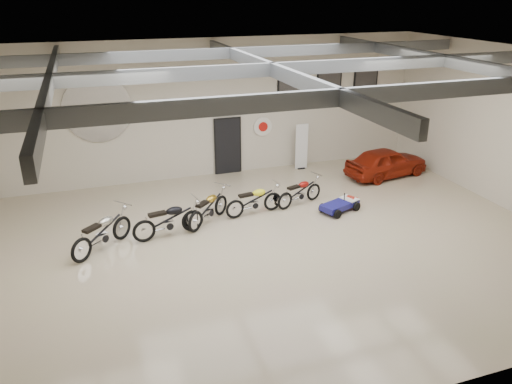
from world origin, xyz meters
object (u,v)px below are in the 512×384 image
object	(u,v)px
motorcycle_red	(300,191)
vintage_car	(386,162)
motorcycle_gold	(208,207)
motorcycle_black	(168,219)
motorcycle_silver	(102,232)
motorcycle_yellow	(254,200)
go_kart	(343,202)
banner_stand	(302,146)

from	to	relation	value
motorcycle_red	vintage_car	distance (m)	4.37
motorcycle_gold	motorcycle_black	bearing A→B (deg)	159.74
motorcycle_black	motorcycle_gold	bearing A→B (deg)	12.34
motorcycle_silver	vintage_car	world-z (taller)	vintage_car
motorcycle_yellow	vintage_car	world-z (taller)	vintage_car
motorcycle_gold	go_kart	bearing A→B (deg)	-48.45
motorcycle_silver	motorcycle_black	bearing A→B (deg)	-35.07
motorcycle_silver	go_kart	world-z (taller)	motorcycle_silver
banner_stand	go_kart	distance (m)	4.15
motorcycle_red	vintage_car	world-z (taller)	vintage_car
motorcycle_gold	motorcycle_red	size ratio (longest dim) A/B	1.08
motorcycle_black	vintage_car	size ratio (longest dim) A/B	0.63
motorcycle_gold	motorcycle_yellow	size ratio (longest dim) A/B	1.03
vintage_car	motorcycle_black	bearing A→B (deg)	95.33
motorcycle_silver	go_kart	size ratio (longest dim) A/B	1.30
motorcycle_silver	motorcycle_red	xyz separation A→B (m)	(6.23, 1.09, -0.08)
motorcycle_silver	motorcycle_yellow	world-z (taller)	motorcycle_silver
banner_stand	motorcycle_black	distance (m)	7.18
motorcycle_yellow	motorcycle_gold	bearing A→B (deg)	176.69
banner_stand	go_kart	bearing A→B (deg)	-93.84
motorcycle_red	motorcycle_black	bearing A→B (deg)	172.40
motorcycle_black	go_kart	size ratio (longest dim) A/B	1.28
motorcycle_red	go_kart	world-z (taller)	motorcycle_red
motorcycle_yellow	go_kart	bearing A→B (deg)	-21.17
banner_stand	motorcycle_red	size ratio (longest dim) A/B	1.02
motorcycle_black	motorcycle_red	xyz separation A→B (m)	(4.41, 0.88, -0.07)
motorcycle_silver	motorcycle_red	world-z (taller)	motorcycle_silver
banner_stand	motorcycle_red	distance (m)	3.58
motorcycle_silver	motorcycle_red	bearing A→B (deg)	-31.95
motorcycle_black	motorcycle_gold	size ratio (longest dim) A/B	1.06
motorcycle_silver	vintage_car	size ratio (longest dim) A/B	0.64
banner_stand	motorcycle_black	xyz separation A→B (m)	(-5.88, -4.11, -0.38)
motorcycle_red	vintage_car	size ratio (longest dim) A/B	0.55
go_kart	motorcycle_red	bearing A→B (deg)	121.68
motorcycle_yellow	motorcycle_red	bearing A→B (deg)	-0.40
motorcycle_gold	vintage_car	bearing A→B (deg)	-28.10
banner_stand	vintage_car	distance (m)	3.25
motorcycle_silver	go_kart	xyz separation A→B (m)	(7.35, 0.24, -0.25)
banner_stand	motorcycle_silver	size ratio (longest dim) A/B	0.87
go_kart	motorcycle_gold	bearing A→B (deg)	152.51
banner_stand	motorcycle_yellow	bearing A→B (deg)	-130.84
motorcycle_silver	motorcycle_black	distance (m)	1.83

